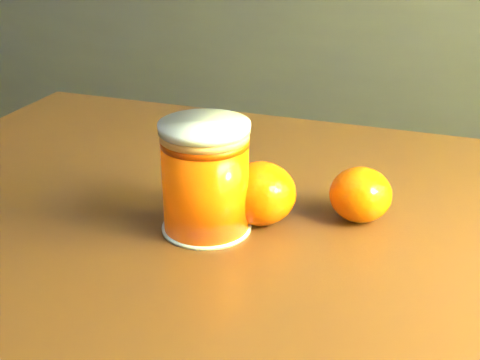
% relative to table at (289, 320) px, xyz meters
% --- Properties ---
extents(kitchen_counter, '(3.15, 0.60, 0.90)m').
position_rel_table_xyz_m(kitchen_counter, '(-0.80, 1.41, -0.18)').
color(kitchen_counter, '#46464A').
rests_on(kitchen_counter, ground).
extents(table, '(1.01, 0.74, 0.73)m').
position_rel_table_xyz_m(table, '(0.00, 0.00, 0.00)').
color(table, '#573015').
rests_on(table, ground).
extents(juice_glass, '(0.08, 0.08, 0.11)m').
position_rel_table_xyz_m(juice_glass, '(-0.08, -0.02, 0.15)').
color(juice_glass, '#ED4F04').
rests_on(juice_glass, table).
extents(orange_front, '(0.08, 0.08, 0.06)m').
position_rel_table_xyz_m(orange_front, '(-0.04, 0.02, 0.12)').
color(orange_front, '#DC5904').
rests_on(orange_front, table).
extents(orange_back, '(0.08, 0.08, 0.05)m').
position_rel_table_xyz_m(orange_back, '(0.05, 0.06, 0.12)').
color(orange_back, '#DC5904').
rests_on(orange_back, table).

